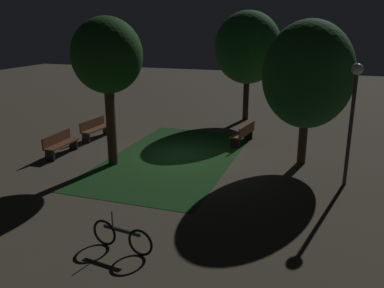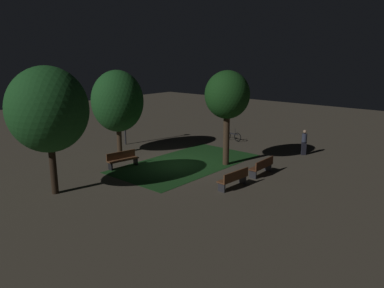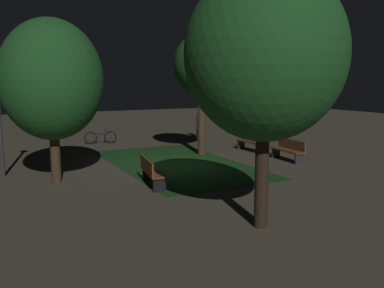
% 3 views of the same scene
% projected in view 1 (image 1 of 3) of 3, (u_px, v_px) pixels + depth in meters
% --- Properties ---
extents(ground_plane, '(60.00, 60.00, 0.00)m').
position_uv_depth(ground_plane, '(180.00, 157.00, 16.16)').
color(ground_plane, '#4C4438').
extents(grass_lawn, '(8.71, 4.68, 0.01)m').
position_uv_depth(grass_lawn, '(172.00, 158.00, 15.98)').
color(grass_lawn, '#194219').
rests_on(grass_lawn, ground).
extents(bench_path_side, '(1.83, 0.60, 0.88)m').
position_uv_depth(bench_path_side, '(95.00, 128.00, 18.64)').
color(bench_path_side, brown).
rests_on(bench_path_side, ground).
extents(bench_front_right, '(1.81, 0.52, 0.88)m').
position_uv_depth(bench_front_right, '(60.00, 143.00, 16.28)').
color(bench_front_right, brown).
rests_on(bench_front_right, ground).
extents(bench_lawn_edge, '(1.85, 0.76, 0.88)m').
position_uv_depth(bench_lawn_edge, '(244.00, 133.00, 17.78)').
color(bench_lawn_edge, brown).
rests_on(bench_lawn_edge, ground).
extents(tree_near_wall, '(3.25, 3.25, 5.27)m').
position_uv_depth(tree_near_wall, '(308.00, 75.00, 14.46)').
color(tree_near_wall, '#423021').
rests_on(tree_near_wall, ground).
extents(tree_left_canopy, '(3.51, 3.51, 5.75)m').
position_uv_depth(tree_left_canopy, '(248.00, 48.00, 21.25)').
color(tree_left_canopy, '#2D2116').
rests_on(tree_left_canopy, ground).
extents(tree_back_left, '(2.51, 2.51, 5.36)m').
position_uv_depth(tree_back_left, '(107.00, 57.00, 14.21)').
color(tree_back_left, '#423021').
rests_on(tree_back_left, ground).
extents(lamp_post_near_wall, '(0.36, 0.36, 3.95)m').
position_uv_depth(lamp_post_near_wall, '(353.00, 103.00, 12.61)').
color(lamp_post_near_wall, '#333338').
rests_on(lamp_post_near_wall, ground).
extents(bicycle, '(0.30, 1.67, 0.93)m').
position_uv_depth(bicycle, '(122.00, 237.00, 9.44)').
color(bicycle, black).
rests_on(bicycle, ground).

